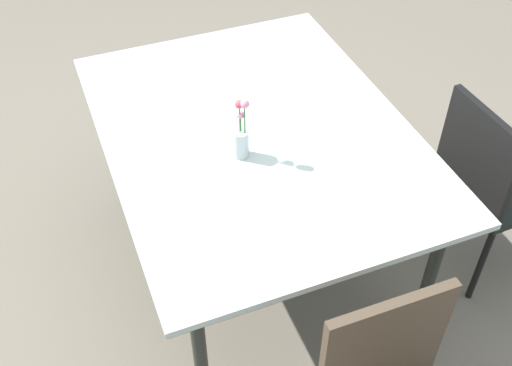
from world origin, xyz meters
TOP-DOWN VIEW (x-y plane):
  - ground_plane at (0.00, 0.00)m, footprint 12.00×12.00m
  - dining_table at (0.01, -0.05)m, footprint 1.48×1.12m
  - chair_near_left at (-0.32, -0.96)m, footprint 0.43×0.43m
  - flower_vase at (-0.10, 0.05)m, footprint 0.06×0.06m

SIDE VIEW (x-z plane):
  - ground_plane at x=0.00m, z-range 0.00..0.00m
  - chair_near_left at x=-0.32m, z-range 0.07..0.94m
  - dining_table at x=0.01m, z-range 0.33..1.11m
  - flower_vase at x=-0.10m, z-range 0.74..0.98m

